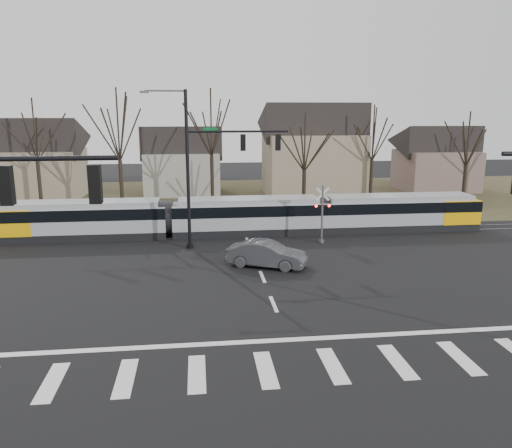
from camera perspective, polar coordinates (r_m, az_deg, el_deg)
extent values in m
plane|color=black|center=(21.88, 2.84, -11.06)|extent=(140.00, 140.00, 0.00)
cube|color=#38331E|center=(52.60, -2.96, 3.00)|extent=(140.00, 28.00, 0.01)
cube|color=silver|center=(18.70, -22.29, -16.38)|extent=(0.60, 2.60, 0.01)
cube|color=silver|center=(18.21, -14.68, -16.64)|extent=(0.60, 2.60, 0.01)
cube|color=silver|center=(18.03, -6.78, -16.61)|extent=(0.60, 2.60, 0.01)
cube|color=silver|center=(18.16, 1.13, -16.27)|extent=(0.60, 2.60, 0.01)
cube|color=silver|center=(18.61, 8.76, -15.68)|extent=(0.60, 2.60, 0.01)
cube|color=silver|center=(19.34, 15.86, -14.87)|extent=(0.60, 2.60, 0.01)
cube|color=silver|center=(20.34, 22.31, -13.95)|extent=(0.60, 2.60, 0.01)
cube|color=silver|center=(20.27, 3.70, -13.07)|extent=(28.00, 0.35, 0.01)
cube|color=silver|center=(23.70, 2.03, -9.12)|extent=(0.18, 2.00, 0.01)
cube|color=silver|center=(27.41, 0.74, -6.05)|extent=(0.18, 2.00, 0.01)
cube|color=silver|center=(31.20, -0.22, -3.72)|extent=(0.18, 2.00, 0.01)
cube|color=silver|center=(35.03, -0.97, -1.89)|extent=(0.18, 2.00, 0.01)
cube|color=silver|center=(38.90, -1.57, -0.42)|extent=(0.18, 2.00, 0.01)
cube|color=silver|center=(42.79, -2.06, 0.78)|extent=(0.18, 2.00, 0.01)
cube|color=silver|center=(46.70, -2.47, 1.78)|extent=(0.18, 2.00, 0.01)
cube|color=silver|center=(50.63, -2.81, 2.62)|extent=(0.18, 2.00, 0.01)
cube|color=#59595E|center=(36.09, -1.14, -1.42)|extent=(90.00, 0.12, 0.06)
cube|color=#59595E|center=(37.44, -1.36, -0.90)|extent=(90.00, 0.12, 0.06)
cube|color=gray|center=(37.43, -19.39, 0.43)|extent=(11.96, 2.58, 2.69)
cube|color=black|center=(37.33, -19.45, 1.25)|extent=(11.98, 2.61, 0.78)
cube|color=#F8B407|center=(38.66, -25.92, 0.37)|extent=(2.94, 2.63, 1.79)
cube|color=gray|center=(36.70, -0.86, 0.92)|extent=(11.04, 2.58, 2.69)
cube|color=black|center=(36.59, -0.86, 1.76)|extent=(11.06, 2.61, 0.78)
cube|color=gray|center=(39.55, 15.95, 1.29)|extent=(11.96, 2.58, 2.69)
cube|color=black|center=(39.45, 16.00, 2.06)|extent=(11.98, 2.61, 0.78)
cube|color=#F8B407|center=(41.47, 21.72, 1.50)|extent=(2.94, 2.63, 1.79)
imported|color=#3E4044|center=(29.00, 1.22, -3.46)|extent=(4.99, 5.75, 1.51)
cube|color=black|center=(14.75, -26.63, 3.96)|extent=(0.32, 0.32, 1.05)
sphere|color=#FF0C07|center=(14.71, -26.75, 5.23)|extent=(0.22, 0.22, 0.22)
cube|color=black|center=(14.14, -17.91, 4.37)|extent=(0.32, 0.32, 1.05)
sphere|color=#FF0C07|center=(14.10, -18.00, 5.69)|extent=(0.22, 0.22, 0.22)
cylinder|color=black|center=(32.46, -7.81, 5.99)|extent=(0.22, 0.22, 10.20)
cylinder|color=black|center=(33.39, -7.56, -2.48)|extent=(0.44, 0.44, 0.30)
cylinder|color=black|center=(32.38, -2.08, 10.52)|extent=(6.50, 0.14, 0.14)
cube|color=#0C5926|center=(32.28, -5.24, 10.74)|extent=(0.90, 0.03, 0.22)
cube|color=black|center=(32.44, -1.50, 9.29)|extent=(0.32, 0.32, 1.05)
sphere|color=#FF0C07|center=(32.42, -1.50, 9.87)|extent=(0.22, 0.22, 0.22)
cube|color=black|center=(32.73, 2.53, 9.31)|extent=(0.32, 0.32, 1.05)
sphere|color=#FF0C07|center=(32.71, 2.53, 9.89)|extent=(0.22, 0.22, 0.22)
cube|color=#59595B|center=(32.42, -12.64, 14.52)|extent=(0.55, 0.22, 0.14)
cylinder|color=#59595B|center=(34.29, 7.57, 1.10)|extent=(0.14, 0.14, 4.00)
cylinder|color=#59595B|center=(34.72, 7.48, -1.97)|extent=(0.36, 0.36, 0.20)
cube|color=silver|center=(34.04, 7.64, 3.41)|extent=(0.95, 0.04, 0.95)
cube|color=silver|center=(34.04, 7.64, 3.41)|extent=(0.95, 0.04, 0.95)
cube|color=black|center=(34.18, 7.60, 2.09)|extent=(1.00, 0.10, 0.12)
sphere|color=#FF0C07|center=(34.00, 6.90, 2.05)|extent=(0.18, 0.18, 0.18)
sphere|color=#FF0C07|center=(34.22, 8.36, 2.08)|extent=(0.18, 0.18, 0.18)
cube|color=gray|center=(56.59, -23.87, 5.17)|extent=(9.00, 8.00, 5.00)
cube|color=gray|center=(56.15, -8.39, 5.80)|extent=(8.00, 7.00, 4.50)
cube|color=gray|center=(54.47, 6.48, 6.71)|extent=(10.00, 8.00, 6.50)
cube|color=brown|center=(61.58, 19.81, 5.79)|extent=(8.00, 7.00, 4.50)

